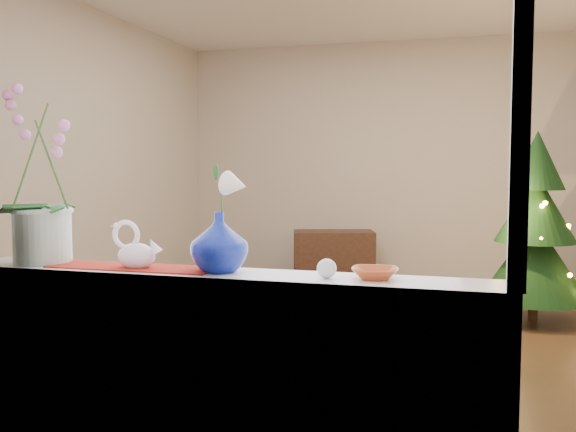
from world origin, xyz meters
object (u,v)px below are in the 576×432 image
paperweight (327,269)px  amber_dish (375,274)px  swan (136,246)px  side_table (334,260)px  orchid_pot (40,173)px  blue_vase (219,238)px  xmas_tree (535,227)px

paperweight → amber_dish: (0.17, 0.04, -0.02)m
swan → amber_dish: 0.96m
paperweight → side_table: size_ratio=0.09×
orchid_pot → paperweight: 1.29m
swan → paperweight: bearing=-24.6°
amber_dish → side_table: amber_dish is taller
blue_vase → amber_dish: (0.60, 0.01, -0.12)m
orchid_pot → blue_vase: orchid_pot is taller
amber_dish → side_table: (-1.08, 4.41, -0.62)m
amber_dish → xmas_tree: (0.86, 3.51, -0.12)m
blue_vase → xmas_tree: bearing=67.4°
orchid_pot → side_table: (0.33, 4.40, -0.98)m
orchid_pot → amber_dish: 1.46m
orchid_pot → xmas_tree: size_ratio=0.47×
blue_vase → side_table: (-0.48, 4.42, -0.74)m
swan → side_table: bearing=67.7°
xmas_tree → swan: bearing=-117.2°
orchid_pot → swan: size_ratio=3.51×
side_table → orchid_pot: bearing=-111.3°
swan → amber_dish: size_ratio=1.49×
amber_dish → xmas_tree: xmas_tree is taller
swan → xmas_tree: 3.98m
blue_vase → side_table: bearing=96.2°
xmas_tree → side_table: bearing=155.2°
swan → paperweight: swan is taller
paperweight → side_table: paperweight is taller
blue_vase → paperweight: (0.43, -0.02, -0.10)m
orchid_pot → blue_vase: 0.85m
blue_vase → xmas_tree: (1.46, 3.52, -0.24)m
paperweight → amber_dish: size_ratio=0.50×
paperweight → amber_dish: paperweight is taller
swan → blue_vase: (0.35, 0.02, 0.04)m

